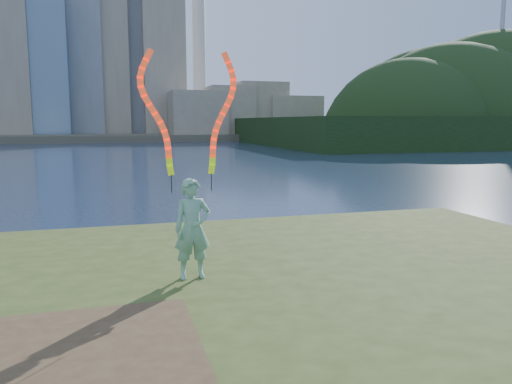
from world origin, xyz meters
name	(u,v)px	position (x,y,z in m)	size (l,w,h in m)	color
ground	(203,307)	(0.00, 0.00, 0.00)	(320.00, 320.00, 0.00)	#1A2741
grassy_knoll	(232,342)	(0.00, -2.30, 0.34)	(20.00, 18.00, 0.80)	#354418
dirt_patch	(56,360)	(-2.20, -3.20, 0.81)	(3.20, 3.00, 0.02)	#47331E
far_shore	(117,136)	(0.00, 95.00, 0.60)	(320.00, 40.00, 1.20)	#504B3B
wooded_hill	(492,141)	(59.57, 59.96, 0.16)	(78.00, 50.00, 63.00)	black
woman_with_ribbons	(192,195)	(-0.28, -0.65, 2.20)	(2.07, 0.43, 4.06)	#166D42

